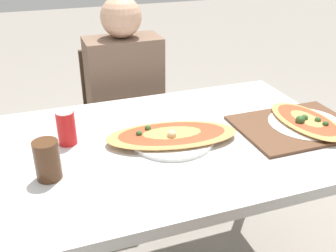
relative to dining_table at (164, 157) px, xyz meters
The scene contains 8 objects.
dining_table is the anchor object (origin of this frame).
chair_far_seated 0.78m from the dining_table, 88.72° to the left, with size 0.40×0.40×0.86m.
person_seated 0.65m from the dining_table, 88.50° to the left, with size 0.37×0.23×1.16m.
pizza_main 0.09m from the dining_table, 11.71° to the right, with size 0.51×0.30×0.06m.
soda_can 0.37m from the dining_table, 162.99° to the left, with size 0.07×0.07×0.12m.
drink_glass 0.44m from the dining_table, 166.21° to the right, with size 0.08×0.08×0.13m.
serving_tray 0.53m from the dining_table, ahead, with size 0.45×0.34×0.01m.
pizza_second 0.57m from the dining_table, ahead, with size 0.29×0.37×0.06m.
Camera 1 is at (-0.41, -1.18, 1.44)m, focal length 42.00 mm.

